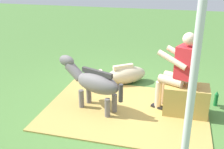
% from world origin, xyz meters
% --- Properties ---
extents(ground_plane, '(24.00, 24.00, 0.00)m').
position_xyz_m(ground_plane, '(0.00, 0.00, 0.00)').
color(ground_plane, '#4C7A38').
extents(hay_patch, '(2.74, 2.03, 0.02)m').
position_xyz_m(hay_patch, '(-0.02, 0.14, 0.01)').
color(hay_patch, tan).
rests_on(hay_patch, ground).
extents(hay_bale, '(0.71, 0.43, 0.51)m').
position_xyz_m(hay_bale, '(-1.00, -0.00, 0.26)').
color(hay_bale, tan).
rests_on(hay_bale, ground).
extents(person_seated, '(0.72, 0.57, 1.39)m').
position_xyz_m(person_seated, '(-0.84, -0.05, 0.78)').
color(person_seated, beige).
rests_on(person_seated, ground).
extents(pony_standing, '(1.29, 0.67, 0.87)m').
position_xyz_m(pony_standing, '(0.53, 0.22, 0.52)').
color(pony_standing, slate).
rests_on(pony_standing, ground).
extents(pony_lying, '(1.22, 1.03, 0.42)m').
position_xyz_m(pony_lying, '(0.29, -0.97, 0.19)').
color(pony_lying, beige).
rests_on(pony_lying, ground).
extents(soda_bottle, '(0.07, 0.07, 0.28)m').
position_xyz_m(soda_bottle, '(-1.54, -0.44, 0.14)').
color(soda_bottle, '#197233').
rests_on(soda_bottle, ground).
extents(tent_pole_left, '(0.06, 0.06, 2.40)m').
position_xyz_m(tent_pole_left, '(-0.94, 2.31, 1.20)').
color(tent_pole_left, silver).
rests_on(tent_pole_left, ground).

